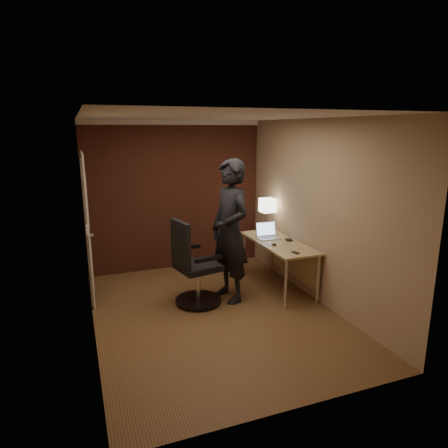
# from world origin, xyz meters

# --- Properties ---
(room) EXTENTS (4.00, 4.00, 4.00)m
(room) POSITION_xyz_m (-0.27, 1.54, 1.37)
(room) COLOR brown
(room) RESTS_ON ground
(desk) EXTENTS (0.60, 1.50, 0.73)m
(desk) POSITION_xyz_m (1.25, 0.46, 0.60)
(desk) COLOR tan
(desk) RESTS_ON ground
(desk_lamp) EXTENTS (0.22, 0.22, 0.54)m
(desk_lamp) POSITION_xyz_m (1.32, 1.11, 1.15)
(desk_lamp) COLOR silver
(desk_lamp) RESTS_ON desk
(laptop) EXTENTS (0.34, 0.27, 0.23)m
(laptop) POSITION_xyz_m (1.13, 0.73, 0.79)
(laptop) COLOR silver
(laptop) RESTS_ON desk
(mouse) EXTENTS (0.10, 0.12, 0.03)m
(mouse) POSITION_xyz_m (1.04, 0.33, 0.75)
(mouse) COLOR black
(mouse) RESTS_ON desk
(phone) EXTENTS (0.08, 0.12, 0.01)m
(phone) POSITION_xyz_m (1.13, -0.11, 0.73)
(phone) COLOR black
(phone) RESTS_ON desk
(wallet) EXTENTS (0.10, 0.12, 0.02)m
(wallet) POSITION_xyz_m (1.35, 0.46, 0.74)
(wallet) COLOR black
(wallet) RESTS_ON desk
(office_chair) EXTENTS (0.64, 0.71, 1.17)m
(office_chair) POSITION_xyz_m (-0.17, 0.35, 0.52)
(office_chair) COLOR black
(office_chair) RESTS_ON ground
(person) EXTENTS (0.61, 0.80, 1.98)m
(person) POSITION_xyz_m (0.37, 0.36, 0.99)
(person) COLOR black
(person) RESTS_ON ground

